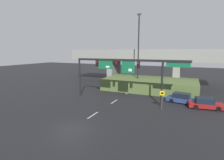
% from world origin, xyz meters
% --- Properties ---
extents(ground_plane, '(160.00, 160.00, 0.00)m').
position_xyz_m(ground_plane, '(0.00, 0.00, 0.00)').
color(ground_plane, black).
extents(lane_markings, '(0.14, 21.52, 0.01)m').
position_xyz_m(lane_markings, '(0.00, 13.74, 0.00)').
color(lane_markings, silver).
rests_on(lane_markings, ground).
extents(signal_gantry, '(17.51, 0.44, 6.49)m').
position_xyz_m(signal_gantry, '(1.17, 11.45, 5.31)').
color(signal_gantry, black).
rests_on(signal_gantry, ground).
extents(speed_limit_sign, '(0.60, 0.11, 2.59)m').
position_xyz_m(speed_limit_sign, '(7.23, 9.77, 1.68)').
color(speed_limit_sign, '#4C4C4C').
rests_on(speed_limit_sign, ground).
extents(highway_light_pole_near, '(0.70, 0.36, 14.70)m').
position_xyz_m(highway_light_pole_near, '(0.78, 20.50, 7.73)').
color(highway_light_pole_near, black).
rests_on(highway_light_pole_near, ground).
extents(overpass_bridge, '(36.08, 7.09, 8.07)m').
position_xyz_m(overpass_bridge, '(0.00, 27.70, 5.77)').
color(overpass_bridge, gray).
rests_on(overpass_bridge, ground).
extents(grass_embankment, '(17.61, 8.98, 2.25)m').
position_xyz_m(grass_embankment, '(3.12, 21.02, 1.12)').
color(grass_embankment, '#4C6033').
rests_on(grass_embankment, ground).
extents(parked_sedan_near_right, '(4.75, 2.46, 1.48)m').
position_xyz_m(parked_sedan_near_right, '(9.54, 14.21, 0.68)').
color(parked_sedan_near_right, navy).
rests_on(parked_sedan_near_right, ground).
extents(parked_sedan_mid_right, '(4.53, 2.38, 1.43)m').
position_xyz_m(parked_sedan_mid_right, '(12.50, 12.73, 0.66)').
color(parked_sedan_mid_right, maroon).
rests_on(parked_sedan_mid_right, ground).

